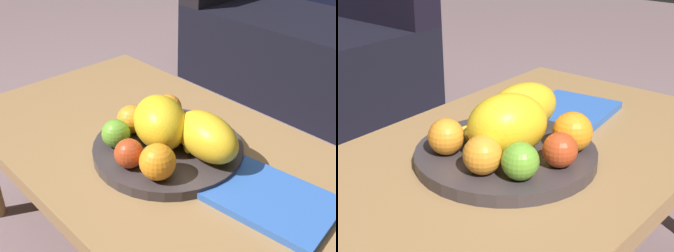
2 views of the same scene
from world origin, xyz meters
TOP-DOWN VIEW (x-y plane):
  - coffee_table at (0.00, 0.00)m, footprint 1.15×0.63m
  - fruit_bowl at (0.01, -0.01)m, footprint 0.36×0.36m
  - melon_large_front at (-0.01, -0.02)m, footprint 0.19×0.18m
  - melon_smaller_beside at (0.10, 0.02)m, footprint 0.19×0.13m
  - orange_front at (0.08, -0.11)m, footprint 0.08×0.08m
  - orange_left at (-0.08, 0.07)m, footprint 0.07×0.07m
  - orange_right at (-0.10, -0.03)m, footprint 0.07×0.07m
  - apple_front at (-0.07, -0.10)m, footprint 0.07×0.07m
  - apple_left at (0.01, -0.13)m, footprint 0.07×0.07m
  - banana_bunch at (0.03, 0.04)m, footprint 0.15×0.14m
  - magazine at (0.28, 0.03)m, footprint 0.27×0.21m

SIDE VIEW (x-z plane):
  - coffee_table at x=0.00m, z-range 0.16..0.55m
  - magazine at x=0.28m, z-range 0.39..0.41m
  - fruit_bowl at x=0.01m, z-range 0.39..0.42m
  - banana_bunch at x=0.03m, z-range 0.42..0.48m
  - apple_left at x=0.01m, z-range 0.42..0.49m
  - apple_front at x=-0.07m, z-range 0.42..0.49m
  - orange_left at x=-0.08m, z-range 0.42..0.49m
  - orange_right at x=-0.10m, z-range 0.42..0.49m
  - orange_front at x=0.08m, z-range 0.42..0.50m
  - melon_smaller_beside at x=0.10m, z-range 0.42..0.52m
  - melon_large_front at x=-0.01m, z-range 0.42..0.54m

